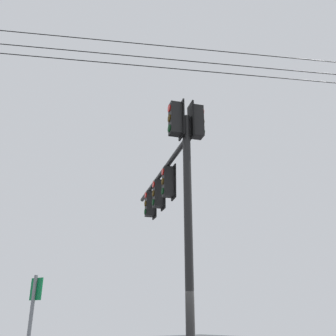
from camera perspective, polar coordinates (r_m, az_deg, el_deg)
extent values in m
cylinder|color=black|center=(8.87, 3.16, -12.03)|extent=(0.20, 0.20, 6.89)
cylinder|color=black|center=(12.19, -1.25, -1.19)|extent=(2.50, 5.11, 0.14)
cube|color=black|center=(9.90, 1.10, 7.44)|extent=(0.40, 0.40, 0.90)
cube|color=black|center=(9.95, 2.05, 7.31)|extent=(0.22, 0.42, 1.04)
cylinder|color=red|center=(10.01, 0.17, 9.06)|extent=(0.11, 0.19, 0.20)
cylinder|color=#3C2703|center=(9.86, 0.17, 7.56)|extent=(0.11, 0.19, 0.20)
cylinder|color=black|center=(9.72, 0.18, 6.02)|extent=(0.11, 0.19, 0.20)
cube|color=black|center=(10.07, 4.40, 6.97)|extent=(0.40, 0.40, 0.90)
cube|color=black|center=(10.02, 3.48, 7.10)|extent=(0.22, 0.42, 1.04)
cylinder|color=red|center=(10.27, 5.23, 8.32)|extent=(0.11, 0.19, 0.20)
cylinder|color=#3C2703|center=(10.12, 5.29, 6.84)|extent=(0.11, 0.19, 0.20)
cylinder|color=black|center=(9.98, 5.35, 5.33)|extent=(0.11, 0.19, 0.20)
cube|color=black|center=(11.10, 0.00, -2.11)|extent=(0.40, 0.40, 0.90)
cube|color=black|center=(11.14, 0.84, -2.19)|extent=(0.23, 0.41, 1.04)
cylinder|color=red|center=(11.17, -0.82, -0.59)|extent=(0.11, 0.19, 0.20)
cylinder|color=#3C2703|center=(11.06, -0.83, -2.04)|extent=(0.11, 0.19, 0.20)
cylinder|color=black|center=(10.96, -0.84, -3.52)|extent=(0.11, 0.19, 0.20)
cube|color=black|center=(12.20, -1.50, -3.92)|extent=(0.40, 0.40, 0.90)
cube|color=black|center=(12.24, -0.73, -3.99)|extent=(0.22, 0.42, 1.04)
cylinder|color=red|center=(12.25, -2.23, -2.52)|extent=(0.11, 0.19, 0.20)
cylinder|color=#3C2703|center=(12.16, -2.25, -3.85)|extent=(0.11, 0.19, 0.20)
cylinder|color=black|center=(12.07, -2.27, -5.21)|extent=(0.11, 0.19, 0.20)
cube|color=black|center=(13.31, -2.75, -5.43)|extent=(0.39, 0.39, 0.90)
cube|color=black|center=(13.35, -2.05, -5.49)|extent=(0.21, 0.42, 1.04)
cylinder|color=red|center=(13.36, -3.42, -4.13)|extent=(0.11, 0.20, 0.20)
cylinder|color=#3C2703|center=(13.27, -3.45, -5.37)|extent=(0.11, 0.20, 0.20)
cylinder|color=black|center=(13.19, -3.48, -6.62)|extent=(0.11, 0.20, 0.20)
cube|color=#0C7238|center=(8.07, -19.33, -16.91)|extent=(0.11, 0.33, 0.41)
cube|color=white|center=(8.08, -19.24, -16.92)|extent=(0.07, 0.26, 0.35)
cylinder|color=black|center=(10.76, -2.52, 15.09)|extent=(17.27, 11.46, 0.32)
cylinder|color=black|center=(10.94, -2.49, 16.35)|extent=(17.27, 11.46, 0.32)
cylinder|color=black|center=(11.23, -2.45, 18.15)|extent=(17.27, 11.46, 0.32)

